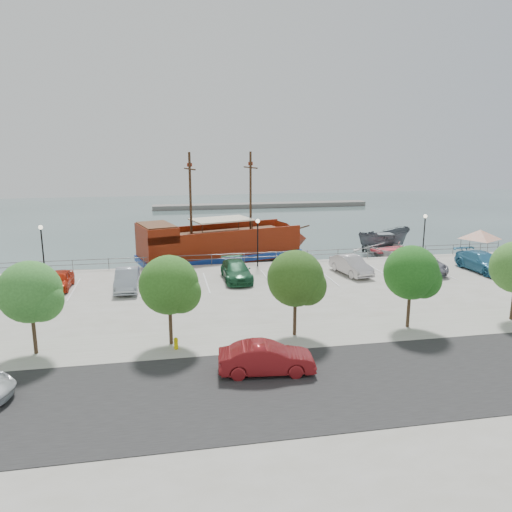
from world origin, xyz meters
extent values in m
plane|color=#384B49|center=(0.00, 0.00, -1.00)|extent=(160.00, 160.00, 0.00)
cube|color=gray|center=(0.00, -21.00, -0.60)|extent=(100.00, 58.00, 1.20)
cube|color=black|center=(0.00, -16.00, 0.01)|extent=(100.00, 8.00, 0.04)
cube|color=gray|center=(0.00, -10.00, 0.01)|extent=(100.00, 4.00, 0.05)
cylinder|color=slate|center=(0.00, 7.80, 0.95)|extent=(50.00, 0.06, 0.06)
cylinder|color=slate|center=(0.00, 7.80, 0.55)|extent=(50.00, 0.06, 0.06)
cube|color=slate|center=(10.00, 55.00, -0.60)|extent=(40.00, 3.00, 0.80)
cube|color=maroon|center=(-2.79, 11.70, 0.83)|extent=(16.16, 8.91, 2.51)
cube|color=#193996|center=(-2.79, 11.70, 0.01)|extent=(16.51, 9.27, 0.58)
cone|color=maroon|center=(5.36, 14.06, 0.83)|extent=(4.25, 5.30, 4.63)
cube|color=maroon|center=(-8.81, 9.96, 2.76)|extent=(4.12, 5.43, 1.35)
cube|color=#59321B|center=(-8.81, 9.96, 3.48)|extent=(3.82, 5.01, 0.12)
cube|color=#59321B|center=(-2.33, 11.84, 2.13)|extent=(13.22, 7.55, 0.14)
cube|color=maroon|center=(-3.43, 13.92, 2.42)|extent=(14.87, 4.47, 0.67)
cube|color=maroon|center=(-2.15, 9.48, 2.42)|extent=(14.87, 4.47, 0.67)
cylinder|color=#382111|center=(0.45, 12.64, 6.04)|extent=(0.29, 0.29, 7.90)
cylinder|color=#382111|center=(-5.57, 10.90, 6.04)|extent=(0.29, 0.29, 7.90)
cylinder|color=#382111|center=(0.45, 12.64, 8.45)|extent=(0.93, 2.82, 0.13)
cylinder|color=#382111|center=(-5.57, 10.90, 8.45)|extent=(0.93, 2.82, 0.13)
cube|color=beige|center=(-2.60, 11.76, 3.53)|extent=(6.39, 5.07, 0.12)
cylinder|color=#382111|center=(6.01, 14.24, 1.99)|extent=(2.35, 0.81, 0.57)
imported|color=#4B4F56|center=(15.24, 13.41, 0.26)|extent=(6.89, 3.77, 2.52)
imported|color=white|center=(14.74, 10.57, -0.17)|extent=(7.23, 8.99, 1.65)
cube|color=#6A6458|center=(-13.29, 9.20, -0.80)|extent=(7.17, 3.35, 0.39)
cube|color=gray|center=(7.26, 9.20, -0.79)|extent=(7.50, 2.30, 0.43)
cube|color=gray|center=(15.99, 9.20, -0.82)|extent=(6.64, 3.03, 0.37)
cylinder|color=slate|center=(19.87, 6.41, 1.06)|extent=(0.08, 0.08, 2.13)
cylinder|color=slate|center=(22.28, 5.72, 1.06)|extent=(0.08, 0.08, 2.13)
cylinder|color=slate|center=(19.17, 4.00, 1.06)|extent=(0.08, 0.08, 2.13)
cylinder|color=slate|center=(21.59, 3.30, 1.06)|extent=(0.08, 0.08, 2.13)
pyramid|color=silver|center=(20.73, 4.86, 2.95)|extent=(5.03, 5.03, 0.87)
imported|color=maroon|center=(-3.58, -14.42, 0.76)|extent=(4.74, 2.05, 1.52)
cylinder|color=#D6C606|center=(-7.76, -10.80, 0.28)|extent=(0.22, 0.22, 0.55)
sphere|color=#D6C606|center=(-7.76, -10.80, 0.57)|extent=(0.24, 0.24, 0.24)
cylinder|color=black|center=(-18.00, 6.50, 2.00)|extent=(0.12, 0.12, 4.00)
sphere|color=#FFF2CC|center=(-18.00, 6.50, 4.10)|extent=(0.36, 0.36, 0.36)
cylinder|color=black|center=(0.00, 6.50, 2.00)|extent=(0.12, 0.12, 4.00)
sphere|color=#FFF2CC|center=(0.00, 6.50, 4.10)|extent=(0.36, 0.36, 0.36)
cylinder|color=black|center=(16.00, 6.50, 2.00)|extent=(0.12, 0.12, 4.00)
sphere|color=#FFF2CC|center=(16.00, 6.50, 4.10)|extent=(0.36, 0.36, 0.36)
cylinder|color=#473321|center=(-15.00, -10.00, 1.10)|extent=(0.20, 0.20, 2.20)
sphere|color=#326E28|center=(-15.00, -10.00, 3.40)|extent=(3.20, 3.20, 3.20)
sphere|color=#326E28|center=(-14.40, -10.30, 3.00)|extent=(2.20, 2.20, 2.20)
cylinder|color=#473321|center=(-8.00, -10.00, 1.10)|extent=(0.20, 0.20, 2.20)
sphere|color=#2A5A1B|center=(-8.00, -10.00, 3.40)|extent=(3.20, 3.20, 3.20)
sphere|color=#2A5A1B|center=(-7.40, -10.30, 3.00)|extent=(2.20, 2.20, 2.20)
cylinder|color=#473321|center=(-1.00, -10.00, 1.10)|extent=(0.20, 0.20, 2.20)
sphere|color=#284B17|center=(-1.00, -10.00, 3.40)|extent=(3.20, 3.20, 3.20)
sphere|color=#284B17|center=(-0.40, -10.30, 3.00)|extent=(2.20, 2.20, 2.20)
cylinder|color=#473321|center=(6.00, -10.00, 1.10)|extent=(0.20, 0.20, 2.20)
sphere|color=#1D5417|center=(6.00, -10.00, 3.40)|extent=(3.20, 3.20, 3.20)
sphere|color=#1D5417|center=(6.60, -10.30, 3.00)|extent=(2.20, 2.20, 2.20)
imported|color=#B02008|center=(-16.03, 2.40, 0.69)|extent=(1.70, 4.06, 1.37)
imported|color=#979FAA|center=(-11.02, 1.25, 0.79)|extent=(1.68, 4.79, 1.58)
imported|color=navy|center=(-7.98, 2.35, 0.77)|extent=(3.44, 5.90, 1.54)
imported|color=#1E5634|center=(-2.55, 2.36, 0.76)|extent=(2.17, 5.28, 1.53)
imported|color=black|center=(3.09, 1.71, 0.70)|extent=(1.75, 4.14, 1.40)
imported|color=beige|center=(7.21, 2.37, 0.78)|extent=(2.47, 4.94, 1.55)
imported|color=slate|center=(13.78, 2.03, 0.74)|extent=(3.17, 5.63, 1.49)
imported|color=teal|center=(18.72, 1.26, 0.82)|extent=(2.67, 5.77, 1.63)
camera|label=1|loc=(-8.16, -36.08, 10.83)|focal=35.00mm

